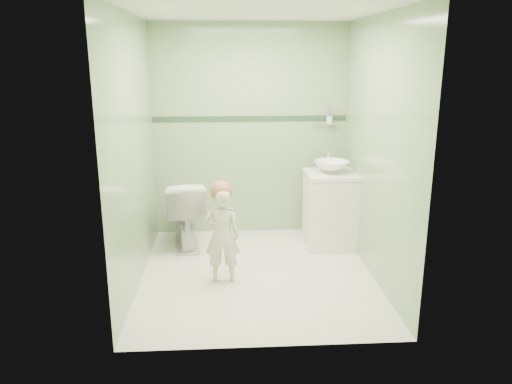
{
  "coord_description": "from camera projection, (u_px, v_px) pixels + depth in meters",
  "views": [
    {
      "loc": [
        -0.29,
        -4.43,
        2.03
      ],
      "look_at": [
        0.0,
        0.15,
        0.78
      ],
      "focal_mm": 35.04,
      "sensor_mm": 36.0,
      "label": 1
    }
  ],
  "objects": [
    {
      "name": "ground",
      "position": [
        257.0,
        274.0,
        4.81
      ],
      "size": [
        2.5,
        2.5,
        0.0
      ],
      "primitive_type": "plane",
      "color": "silver",
      "rests_on": "ground"
    },
    {
      "name": "teal_toothbrush",
      "position": [
        230.0,
        209.0,
        4.37
      ],
      "size": [
        0.11,
        0.13,
        0.08
      ],
      "color": "#07948D",
      "rests_on": "toddler"
    },
    {
      "name": "toddler",
      "position": [
        222.0,
        236.0,
        4.56
      ],
      "size": [
        0.33,
        0.22,
        0.89
      ],
      "primitive_type": "imported",
      "rotation": [
        0.0,
        0.0,
        3.13
      ],
      "color": "beige",
      "rests_on": "ground"
    },
    {
      "name": "hair_cap",
      "position": [
        221.0,
        192.0,
        4.47
      ],
      "size": [
        0.2,
        0.2,
        0.2
      ],
      "primitive_type": "sphere",
      "color": "#9E623F",
      "rests_on": "toddler"
    },
    {
      "name": "vanity",
      "position": [
        330.0,
        211.0,
        5.43
      ],
      "size": [
        0.52,
        0.5,
        0.8
      ],
      "primitive_type": "cube",
      "color": "silver",
      "rests_on": "ground"
    },
    {
      "name": "basin",
      "position": [
        332.0,
        167.0,
        5.3
      ],
      "size": [
        0.37,
        0.37,
        0.13
      ],
      "primitive_type": "imported",
      "color": "white",
      "rests_on": "counter"
    },
    {
      "name": "trim_stripe",
      "position": [
        250.0,
        118.0,
        5.65
      ],
      "size": [
        2.2,
        0.02,
        0.05
      ],
      "primitive_type": "cube",
      "color": "#28442F",
      "rests_on": "room_shell"
    },
    {
      "name": "counter",
      "position": [
        331.0,
        174.0,
        5.33
      ],
      "size": [
        0.54,
        0.52,
        0.04
      ],
      "primitive_type": "cube",
      "color": "white",
      "rests_on": "vanity"
    },
    {
      "name": "faucet",
      "position": [
        328.0,
        156.0,
        5.46
      ],
      "size": [
        0.03,
        0.13,
        0.18
      ],
      "color": "silver",
      "rests_on": "counter"
    },
    {
      "name": "toilet",
      "position": [
        185.0,
        213.0,
        5.44
      ],
      "size": [
        0.53,
        0.79,
        0.75
      ],
      "primitive_type": "imported",
      "rotation": [
        0.0,
        0.0,
        3.29
      ],
      "color": "white",
      "rests_on": "ground"
    },
    {
      "name": "room_shell",
      "position": [
        257.0,
        151.0,
        4.5
      ],
      "size": [
        2.5,
        2.54,
        2.4
      ],
      "color": "#87A676",
      "rests_on": "ground"
    },
    {
      "name": "cup_holder",
      "position": [
        329.0,
        120.0,
        5.66
      ],
      "size": [
        0.26,
        0.07,
        0.21
      ],
      "color": "silver",
      "rests_on": "room_shell"
    }
  ]
}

